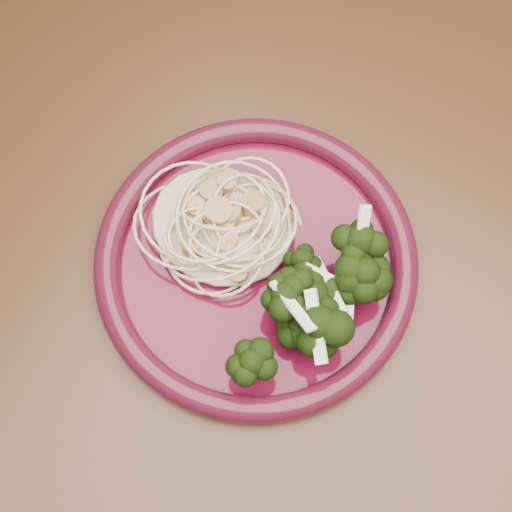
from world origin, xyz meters
The scene contains 6 objects.
dining_table centered at (0.00, 0.00, 0.65)m, with size 1.20×0.80×0.75m.
dinner_plate centered at (-0.01, -0.04, 0.76)m, with size 0.35×0.35×0.02m.
spaghetti_pile centered at (-0.06, -0.03, 0.77)m, with size 0.13×0.11×0.03m, color beige.
scallop_cluster centered at (-0.06, -0.03, 0.80)m, with size 0.11×0.11×0.04m, color tan, non-canonical shape.
broccoli_pile centered at (0.04, -0.06, 0.78)m, with size 0.09×0.15×0.05m, color black.
onion_garnish centered at (0.04, -0.06, 0.81)m, with size 0.06×0.10×0.05m, color white, non-canonical shape.
Camera 1 is at (0.10, -0.24, 1.34)m, focal length 50.00 mm.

